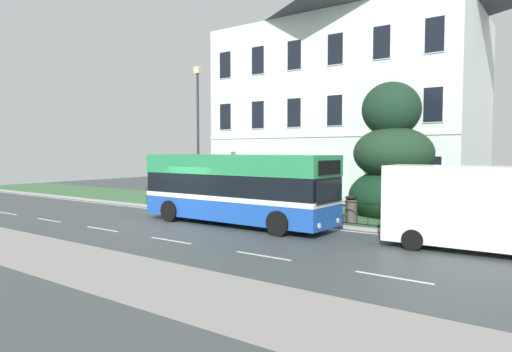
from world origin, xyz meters
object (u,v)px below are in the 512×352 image
(single_decker_bus, at_px, (237,188))
(white_panel_van, at_px, (471,208))
(evergreen_tree, at_px, (393,166))
(litter_bin, at_px, (351,209))
(street_lamp_post, at_px, (198,128))
(georgian_townhouse, at_px, (349,96))

(single_decker_bus, relative_size, white_panel_van, 1.55)
(white_panel_van, bearing_deg, single_decker_bus, 179.68)
(evergreen_tree, xyz_separation_m, litter_bin, (-0.80, -3.03, -1.80))
(single_decker_bus, xyz_separation_m, white_panel_van, (9.24, 0.31, -0.22))
(white_panel_van, distance_m, street_lamp_post, 14.34)
(georgian_townhouse, relative_size, evergreen_tree, 2.44)
(white_panel_van, relative_size, litter_bin, 5.08)
(street_lamp_post, bearing_deg, white_panel_van, -9.10)
(georgian_townhouse, height_order, street_lamp_post, georgian_townhouse)
(georgian_townhouse, relative_size, white_panel_van, 2.88)
(georgian_townhouse, bearing_deg, litter_bin, -65.54)
(litter_bin, bearing_deg, evergreen_tree, 75.17)
(georgian_townhouse, distance_m, single_decker_bus, 14.72)
(single_decker_bus, distance_m, litter_bin, 5.05)
(single_decker_bus, height_order, street_lamp_post, street_lamp_post)
(georgian_townhouse, height_order, litter_bin, georgian_townhouse)
(evergreen_tree, bearing_deg, street_lamp_post, -160.42)
(single_decker_bus, relative_size, litter_bin, 7.87)
(evergreen_tree, bearing_deg, georgian_townhouse, 126.30)
(litter_bin, bearing_deg, street_lamp_post, -177.75)
(georgian_townhouse, xyz_separation_m, white_panel_van, (10.10, -13.37, -5.59))
(single_decker_bus, height_order, white_panel_van, single_decker_bus)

